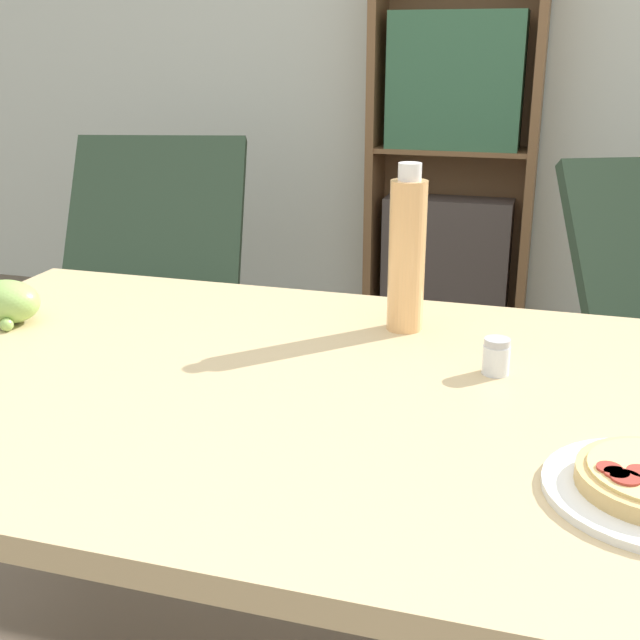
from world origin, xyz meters
name	(u,v)px	position (x,y,z in m)	size (l,w,h in m)	color
wall_back	(486,23)	(0.00, 2.62, 1.30)	(8.00, 0.05, 2.60)	silver
dining_table	(266,428)	(-0.05, 0.02, 0.64)	(1.37, 0.93, 0.73)	#D1B27F
grape_bunch	(7,302)	(-0.58, 0.13, 0.77)	(0.14, 0.12, 0.08)	#93BC5B
drink_bottle	(407,253)	(0.11, 0.30, 0.87)	(0.06, 0.06, 0.29)	#EFB270
salt_shaker	(496,356)	(0.29, 0.14, 0.76)	(0.04, 0.04, 0.06)	white
lounge_chair_near	(150,307)	(-1.06, 1.50, 0.29)	(0.80, 0.90, 0.88)	black
bookshelf	(451,166)	(-0.09, 2.46, 0.72)	(0.71, 0.27, 1.57)	brown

